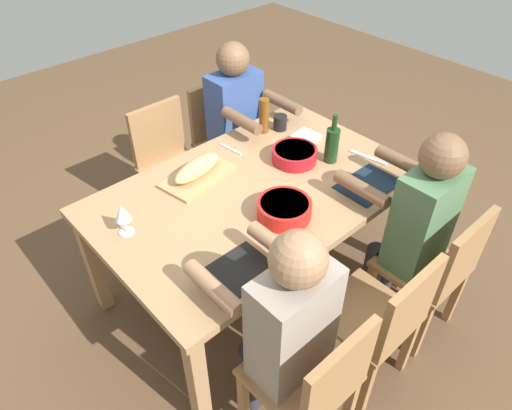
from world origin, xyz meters
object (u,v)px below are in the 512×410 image
(diner_far_right, at_px, (285,323))
(cup_near_left, at_px, (280,122))
(serving_bowl_fruit, at_px, (284,208))
(napkin_stack, at_px, (306,137))
(cutting_board, at_px, (198,176))
(beer_bottle, at_px, (264,116))
(chair_far_center, at_px, (383,319))
(diner_near_left, at_px, (239,119))
(chair_far_left, at_px, (437,268))
(wine_glass, at_px, (122,214))
(wine_bottle, at_px, (332,144))
(chair_near_left, at_px, (223,136))
(chair_near_center, at_px, (169,160))
(bread_loaf, at_px, (197,168))
(serving_bowl_greens, at_px, (295,154))
(diner_far_left, at_px, (415,219))
(chair_far_right, at_px, (315,383))
(dining_table, at_px, (256,200))

(diner_far_right, xyz_separation_m, cup_near_left, (-0.98, -1.02, 0.09))
(serving_bowl_fruit, distance_m, napkin_stack, 0.73)
(cutting_board, bearing_deg, cup_near_left, -174.58)
(diner_far_right, xyz_separation_m, beer_bottle, (-0.88, -1.07, 0.15))
(chair_far_center, relative_size, diner_near_left, 0.71)
(chair_far_left, xyz_separation_m, serving_bowl_fruit, (0.50, -0.61, 0.31))
(cup_near_left, bearing_deg, wine_glass, 8.75)
(wine_bottle, bearing_deg, chair_near_left, -88.40)
(chair_near_center, xyz_separation_m, wine_glass, (0.67, 0.69, 0.37))
(cup_near_left, relative_size, napkin_stack, 0.66)
(wine_bottle, bearing_deg, cup_near_left, -94.19)
(chair_near_center, xyz_separation_m, beer_bottle, (-0.42, 0.46, 0.37))
(chair_far_left, bearing_deg, chair_near_left, -90.00)
(diner_near_left, xyz_separation_m, bread_loaf, (0.63, 0.39, 0.11))
(chair_far_left, relative_size, bread_loaf, 2.66)
(beer_bottle, bearing_deg, serving_bowl_greens, 75.60)
(diner_far_left, bearing_deg, beer_bottle, -88.07)
(chair_near_center, relative_size, cutting_board, 2.12)
(chair_near_left, distance_m, diner_near_left, 0.28)
(chair_near_left, height_order, serving_bowl_greens, chair_near_left)
(beer_bottle, bearing_deg, chair_far_center, 71.28)
(diner_far_right, height_order, wine_glass, diner_far_right)
(chair_near_left, height_order, cup_near_left, chair_near_left)
(chair_far_left, bearing_deg, cutting_board, -61.22)
(chair_far_center, xyz_separation_m, serving_bowl_greens, (-0.33, -0.90, 0.30))
(chair_near_center, height_order, bread_loaf, same)
(chair_far_right, distance_m, serving_bowl_fruit, 0.80)
(cutting_board, height_order, wine_bottle, wine_bottle)
(chair_far_right, xyz_separation_m, diner_near_left, (-0.92, -1.53, 0.21))
(diner_far_right, distance_m, diner_near_left, 1.63)
(chair_near_center, bearing_deg, cutting_board, 73.88)
(diner_near_left, xyz_separation_m, beer_bottle, (0.04, 0.28, 0.15))
(diner_far_left, relative_size, wine_glass, 7.23)
(diner_near_left, relative_size, serving_bowl_fruit, 4.52)
(diner_far_left, xyz_separation_m, chair_near_left, (0.00, -1.53, -0.21))
(chair_near_left, bearing_deg, chair_near_center, 0.00)
(diner_near_left, relative_size, bread_loaf, 3.75)
(diner_near_left, xyz_separation_m, serving_bowl_fruit, (0.50, 0.92, 0.09))
(chair_far_center, relative_size, chair_near_left, 1.00)
(chair_near_center, xyz_separation_m, cutting_board, (0.17, 0.58, 0.27))
(chair_far_left, distance_m, diner_far_left, 0.28)
(diner_near_left, distance_m, serving_bowl_greens, 0.65)
(bread_loaf, bearing_deg, chair_near_left, -137.41)
(dining_table, xyz_separation_m, cutting_board, (0.17, -0.28, 0.09))
(diner_far_right, relative_size, cup_near_left, 13.06)
(wine_bottle, distance_m, beer_bottle, 0.49)
(wine_bottle, bearing_deg, serving_bowl_greens, -42.01)
(chair_near_left, height_order, wine_glass, wine_glass)
(bread_loaf, bearing_deg, napkin_stack, 170.45)
(bread_loaf, height_order, wine_glass, wine_glass)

